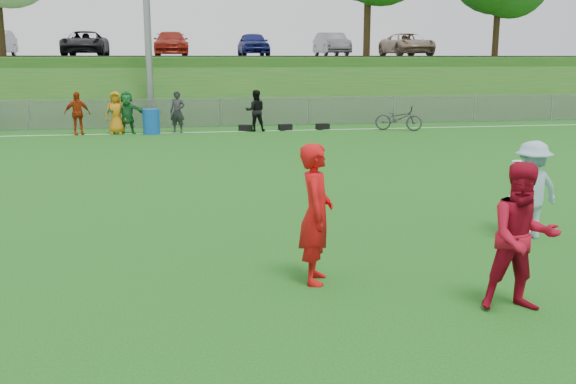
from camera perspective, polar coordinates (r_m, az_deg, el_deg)
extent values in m
plane|color=#125A16|center=(9.16, 3.54, -7.34)|extent=(120.00, 120.00, 0.00)
cube|color=white|center=(26.65, -5.69, 5.35)|extent=(60.00, 0.10, 0.01)
cube|color=gray|center=(28.58, -6.04, 6.98)|extent=(58.00, 0.02, 1.20)
cube|color=gray|center=(28.53, -6.07, 8.28)|extent=(58.00, 0.04, 0.04)
cube|color=#1C5B19|center=(39.48, -7.29, 9.60)|extent=(120.00, 18.00, 3.00)
cube|color=black|center=(41.45, -7.50, 11.85)|extent=(120.00, 12.00, 0.10)
imported|color=black|center=(40.70, -17.58, 12.49)|extent=(2.39, 5.18, 1.44)
imported|color=maroon|center=(40.41, -10.36, 12.85)|extent=(2.02, 4.96, 1.44)
imported|color=navy|center=(40.72, -3.12, 13.01)|extent=(1.70, 4.23, 1.44)
imported|color=slate|center=(41.65, 3.90, 12.98)|extent=(1.52, 4.37, 1.44)
imported|color=tan|center=(43.13, 10.52, 12.77)|extent=(2.39, 5.18, 1.44)
imported|color=#A22D0B|center=(26.74, -18.24, 6.66)|extent=(1.07, 0.69, 1.69)
imported|color=#C27712|center=(26.58, -15.05, 6.81)|extent=(0.87, 0.61, 1.69)
imported|color=#1B682D|center=(26.55, -14.11, 6.86)|extent=(1.60, 0.61, 1.69)
imported|color=#28282B|center=(26.49, -9.80, 7.03)|extent=(0.72, 0.59, 1.69)
imported|color=black|center=(26.70, -2.91, 7.22)|extent=(0.86, 0.68, 1.69)
cube|color=black|center=(26.67, -12.00, 5.43)|extent=(0.62, 0.50, 0.26)
cube|color=black|center=(26.82, -3.79, 5.70)|extent=(0.61, 0.44, 0.26)
cube|color=black|center=(27.06, -0.24, 5.78)|extent=(0.60, 0.40, 0.26)
cube|color=black|center=(27.38, 3.09, 5.83)|extent=(0.59, 0.38, 0.26)
imported|color=red|center=(8.62, 2.51, -1.96)|extent=(0.62, 0.79, 1.91)
imported|color=#A60B21|center=(8.16, 20.13, -3.82)|extent=(0.98, 0.81, 1.82)
imported|color=#96B9D1|center=(11.51, 20.81, 0.16)|extent=(1.17, 0.80, 1.66)
cylinder|color=white|center=(11.90, 19.98, 2.53)|extent=(0.29, 0.29, 0.03)
cylinder|color=#1051B1|center=(26.28, -12.06, 6.14)|extent=(0.82, 0.82, 1.00)
imported|color=#2F2F32|center=(27.36, 9.81, 6.48)|extent=(2.05, 1.53, 1.03)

